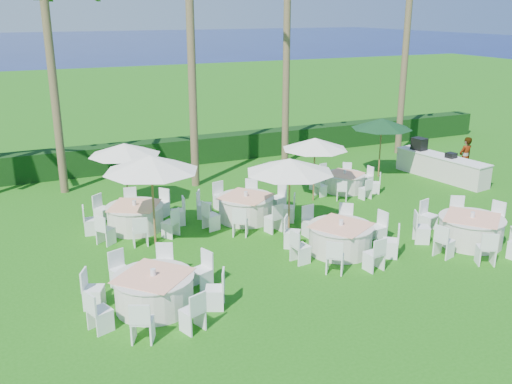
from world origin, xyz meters
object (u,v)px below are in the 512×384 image
(umbrella_d, at_px, (315,144))
(banquet_table_a, at_px, (154,291))
(banquet_table_e, at_px, (246,207))
(umbrella_c, at_px, (125,149))
(umbrella_b, at_px, (290,165))
(buffet_table, at_px, (440,166))
(banquet_table_c, at_px, (471,230))
(staff_person, at_px, (465,158))
(umbrella_a, at_px, (151,163))
(banquet_table_d, at_px, (135,216))
(banquet_table_b, at_px, (340,238))
(umbrella_green, at_px, (382,124))
(banquet_table_f, at_px, (344,182))

(umbrella_d, bearing_deg, banquet_table_a, -143.93)
(banquet_table_e, height_order, umbrella_c, umbrella_c)
(umbrella_b, relative_size, buffet_table, 0.64)
(banquet_table_c, height_order, staff_person, staff_person)
(umbrella_a, xyz_separation_m, umbrella_c, (-0.04, 3.68, -0.38))
(banquet_table_e, distance_m, umbrella_b, 2.77)
(banquet_table_d, bearing_deg, buffet_table, 2.29)
(banquet_table_b, xyz_separation_m, staff_person, (9.03, 4.48, 0.45))
(banquet_table_b, relative_size, banquet_table_e, 1.01)
(umbrella_c, bearing_deg, umbrella_d, -16.60)
(banquet_table_c, height_order, buffet_table, buffet_table)
(banquet_table_c, bearing_deg, umbrella_d, 112.78)
(banquet_table_b, distance_m, umbrella_green, 8.70)
(banquet_table_a, distance_m, banquet_table_c, 9.95)
(banquet_table_a, bearing_deg, umbrella_b, 28.52)
(banquet_table_a, relative_size, banquet_table_e, 0.99)
(banquet_table_e, distance_m, umbrella_a, 4.13)
(banquet_table_b, relative_size, banquet_table_c, 0.99)
(banquet_table_d, relative_size, umbrella_green, 1.28)
(banquet_table_b, distance_m, staff_person, 10.09)
(banquet_table_c, distance_m, umbrella_a, 10.00)
(banquet_table_a, relative_size, umbrella_green, 1.30)
(banquet_table_b, relative_size, buffet_table, 0.77)
(buffet_table, bearing_deg, umbrella_a, -170.93)
(banquet_table_a, bearing_deg, banquet_table_d, 82.02)
(banquet_table_a, height_order, staff_person, staff_person)
(banquet_table_b, distance_m, banquet_table_f, 6.09)
(banquet_table_b, bearing_deg, umbrella_green, 46.57)
(banquet_table_e, relative_size, buffet_table, 0.76)
(banquet_table_b, relative_size, umbrella_b, 1.22)
(banquet_table_b, relative_size, banquet_table_d, 1.03)
(banquet_table_d, xyz_separation_m, umbrella_b, (4.36, -2.59, 1.90))
(umbrella_green, bearing_deg, banquet_table_a, -148.64)
(banquet_table_e, xyz_separation_m, umbrella_c, (-3.46, 2.81, 1.77))
(banquet_table_d, bearing_deg, banquet_table_c, -30.78)
(banquet_table_a, distance_m, umbrella_green, 13.92)
(banquet_table_d, bearing_deg, umbrella_b, -30.75)
(umbrella_c, bearing_deg, umbrella_b, -48.74)
(banquet_table_c, xyz_separation_m, buffet_table, (4.08, 6.01, 0.08))
(banquet_table_a, distance_m, umbrella_d, 9.55)
(banquet_table_f, xyz_separation_m, staff_person, (5.64, -0.58, 0.53))
(banquet_table_c, height_order, umbrella_c, umbrella_c)
(banquet_table_b, height_order, banquet_table_c, banquet_table_c)
(banquet_table_f, relative_size, umbrella_d, 1.14)
(umbrella_d, relative_size, staff_person, 1.37)
(banquet_table_b, distance_m, banquet_table_c, 4.17)
(banquet_table_c, bearing_deg, staff_person, 48.19)
(banquet_table_e, distance_m, umbrella_green, 7.98)
(umbrella_b, bearing_deg, buffet_table, 19.29)
(banquet_table_f, bearing_deg, banquet_table_c, -84.13)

